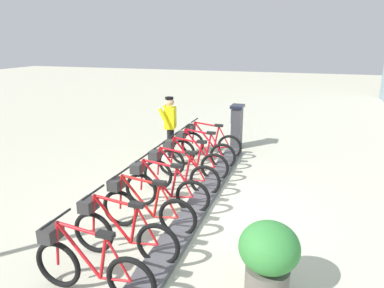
{
  "coord_description": "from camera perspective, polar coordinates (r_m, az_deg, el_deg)",
  "views": [
    {
      "loc": [
        -1.74,
        5.77,
        3.11
      ],
      "look_at": [
        0.5,
        -1.23,
        0.9
      ],
      "focal_mm": 32.6,
      "sensor_mm": 36.0,
      "label": 1
    }
  ],
  "objects": [
    {
      "name": "bike_docked_7",
      "position": [
        4.75,
        -16.73,
        -18.42
      ],
      "size": [
        1.72,
        0.54,
        1.02
      ],
      "color": "black",
      "rests_on": "ground"
    },
    {
      "name": "bike_docked_5",
      "position": [
        5.95,
        -7.87,
        -10.21
      ],
      "size": [
        1.72,
        0.54,
        1.02
      ],
      "color": "black",
      "rests_on": "ground"
    },
    {
      "name": "worker_near_rack",
      "position": [
        9.4,
        -3.61,
        3.15
      ],
      "size": [
        0.49,
        0.67,
        1.66
      ],
      "color": "white",
      "rests_on": "ground"
    },
    {
      "name": "planter_bush",
      "position": [
        4.64,
        12.43,
        -17.31
      ],
      "size": [
        0.76,
        0.76,
        0.97
      ],
      "color": "#59544C",
      "rests_on": "ground"
    },
    {
      "name": "bike_docked_0",
      "position": [
        9.53,
        2.64,
        0.36
      ],
      "size": [
        1.72,
        0.54,
        1.02
      ],
      "color": "black",
      "rests_on": "ground"
    },
    {
      "name": "bike_docked_3",
      "position": [
        7.32,
        -2.4,
        -4.77
      ],
      "size": [
        1.72,
        0.54,
        1.02
      ],
      "color": "black",
      "rests_on": "ground"
    },
    {
      "name": "bike_docked_6",
      "position": [
        5.32,
        -11.72,
        -13.89
      ],
      "size": [
        1.72,
        0.54,
        1.02
      ],
      "color": "black",
      "rests_on": "ground"
    },
    {
      "name": "bike_docked_2",
      "position": [
        8.04,
        -0.41,
        -2.75
      ],
      "size": [
        1.72,
        0.54,
        1.02
      ],
      "color": "black",
      "rests_on": "ground"
    },
    {
      "name": "ground_plane",
      "position": [
        6.78,
        0.88,
        -10.55
      ],
      "size": [
        60.0,
        60.0,
        0.0
      ],
      "primitive_type": "plane",
      "color": "#B1AF99"
    },
    {
      "name": "dock_rail_base",
      "position": [
        6.76,
        0.88,
        -10.18
      ],
      "size": [
        0.44,
        7.31,
        0.1
      ],
      "primitive_type": "cube",
      "color": "#47474C",
      "rests_on": "ground"
    },
    {
      "name": "payment_kiosk",
      "position": [
        10.41,
        7.34,
        3.01
      ],
      "size": [
        0.36,
        0.52,
        1.28
      ],
      "color": "#38383D",
      "rests_on": "ground"
    },
    {
      "name": "bike_docked_1",
      "position": [
        8.78,
        1.24,
        -1.06
      ],
      "size": [
        1.72,
        0.54,
        1.02
      ],
      "color": "black",
      "rests_on": "ground"
    },
    {
      "name": "bike_docked_4",
      "position": [
        6.62,
        -4.84,
        -7.22
      ],
      "size": [
        1.72,
        0.54,
        1.02
      ],
      "color": "black",
      "rests_on": "ground"
    }
  ]
}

